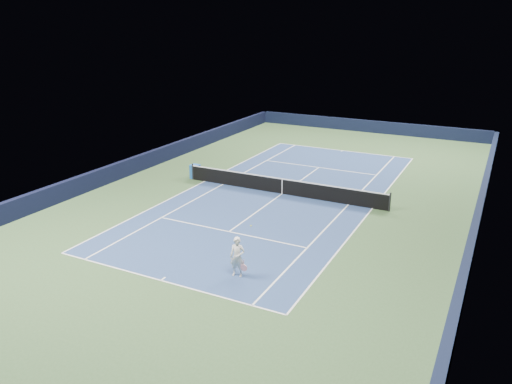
% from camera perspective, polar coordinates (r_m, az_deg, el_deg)
% --- Properties ---
extents(ground, '(40.00, 40.00, 0.00)m').
position_cam_1_polar(ground, '(30.01, 3.00, -0.22)').
color(ground, '#324E2A').
rests_on(ground, ground).
extents(wall_far, '(22.00, 0.35, 1.10)m').
position_cam_1_polar(wall_far, '(48.09, 12.78, 7.34)').
color(wall_far, black).
rests_on(wall_far, ground).
extents(wall_right, '(0.35, 40.00, 1.10)m').
position_cam_1_polar(wall_right, '(27.57, 24.04, -2.46)').
color(wall_right, black).
rests_on(wall_right, ground).
extents(wall_left, '(0.35, 40.00, 1.10)m').
position_cam_1_polar(wall_left, '(35.42, -13.21, 3.23)').
color(wall_left, black).
rests_on(wall_left, ground).
extents(court_surface, '(10.97, 23.77, 0.01)m').
position_cam_1_polar(court_surface, '(30.01, 3.00, -0.21)').
color(court_surface, navy).
rests_on(court_surface, ground).
extents(baseline_far, '(10.97, 0.08, 0.00)m').
position_cam_1_polar(baseline_far, '(40.73, 9.86, 4.70)').
color(baseline_far, white).
rests_on(baseline_far, ground).
extents(baseline_near, '(10.97, 0.08, 0.00)m').
position_cam_1_polar(baseline_near, '(20.62, -10.82, -9.89)').
color(baseline_near, white).
rests_on(baseline_near, ground).
extents(sideline_doubles_right, '(0.08, 23.77, 0.00)m').
position_cam_1_polar(sideline_doubles_right, '(28.38, 13.16, -1.84)').
color(sideline_doubles_right, white).
rests_on(sideline_doubles_right, ground).
extents(sideline_doubles_left, '(0.08, 23.77, 0.00)m').
position_cam_1_polar(sideline_doubles_left, '(32.50, -5.87, 1.24)').
color(sideline_doubles_left, white).
rests_on(sideline_doubles_left, ground).
extents(sideline_singles_right, '(0.08, 23.77, 0.00)m').
position_cam_1_polar(sideline_singles_right, '(28.70, 10.52, -1.42)').
color(sideline_singles_right, white).
rests_on(sideline_singles_right, ground).
extents(sideline_singles_left, '(0.08, 23.77, 0.00)m').
position_cam_1_polar(sideline_singles_left, '(31.81, -3.79, 0.90)').
color(sideline_singles_left, white).
rests_on(sideline_singles_left, ground).
extents(service_line_far, '(8.23, 0.08, 0.00)m').
position_cam_1_polar(service_line_far, '(35.69, 7.20, 2.81)').
color(service_line_far, white).
rests_on(service_line_far, ground).
extents(service_line_near, '(8.23, 0.08, 0.00)m').
position_cam_1_polar(service_line_near, '(24.69, -3.10, -4.54)').
color(service_line_near, white).
rests_on(service_line_near, ground).
extents(center_service_line, '(0.08, 12.80, 0.00)m').
position_cam_1_polar(center_service_line, '(30.01, 3.00, -0.20)').
color(center_service_line, white).
rests_on(center_service_line, ground).
extents(center_mark_far, '(0.08, 0.30, 0.00)m').
position_cam_1_polar(center_mark_far, '(40.59, 9.80, 4.65)').
color(center_mark_far, white).
rests_on(center_mark_far, ground).
extents(center_mark_near, '(0.08, 0.30, 0.00)m').
position_cam_1_polar(center_mark_near, '(20.72, -10.57, -9.72)').
color(center_mark_near, white).
rests_on(center_mark_near, ground).
extents(tennis_net, '(12.90, 0.10, 1.07)m').
position_cam_1_polar(tennis_net, '(29.85, 3.01, 0.70)').
color(tennis_net, black).
rests_on(tennis_net, ground).
extents(sponsor_cube, '(0.61, 0.52, 0.93)m').
position_cam_1_polar(sponsor_cube, '(33.07, -6.96, 2.34)').
color(sponsor_cube, '#1D5CB3').
rests_on(sponsor_cube, ground).
extents(tennis_player, '(0.81, 1.29, 1.88)m').
position_cam_1_polar(tennis_player, '(20.24, -2.13, -7.43)').
color(tennis_player, white).
rests_on(tennis_player, ground).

